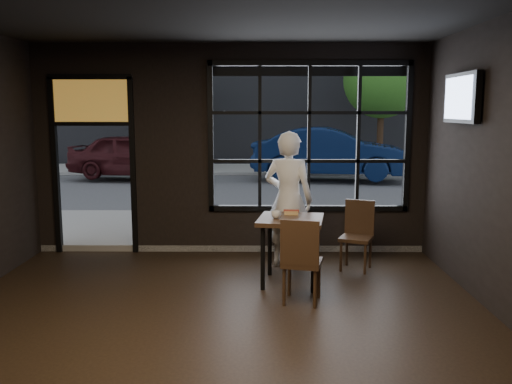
{
  "coord_description": "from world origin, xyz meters",
  "views": [
    {
      "loc": [
        0.44,
        -4.77,
        2.21
      ],
      "look_at": [
        0.4,
        2.2,
        1.15
      ],
      "focal_mm": 38.0,
      "sensor_mm": 36.0,
      "label": 1
    }
  ],
  "objects_px": {
    "chair_near": "(302,260)",
    "cafe_table": "(290,251)",
    "man": "(288,200)",
    "navy_car": "(330,153)"
  },
  "relations": [
    {
      "from": "cafe_table",
      "to": "man",
      "type": "bearing_deg",
      "value": 98.31
    },
    {
      "from": "man",
      "to": "navy_car",
      "type": "bearing_deg",
      "value": -80.51
    },
    {
      "from": "chair_near",
      "to": "man",
      "type": "height_order",
      "value": "man"
    },
    {
      "from": "man",
      "to": "navy_car",
      "type": "relative_size",
      "value": 0.4
    },
    {
      "from": "chair_near",
      "to": "man",
      "type": "xyz_separation_m",
      "value": [
        -0.08,
        1.45,
        0.46
      ]
    },
    {
      "from": "cafe_table",
      "to": "chair_near",
      "type": "relative_size",
      "value": 0.86
    },
    {
      "from": "cafe_table",
      "to": "man",
      "type": "distance_m",
      "value": 0.94
    },
    {
      "from": "cafe_table",
      "to": "chair_near",
      "type": "xyz_separation_m",
      "value": [
        0.09,
        -0.67,
        0.07
      ]
    },
    {
      "from": "chair_near",
      "to": "navy_car",
      "type": "relative_size",
      "value": 0.21
    },
    {
      "from": "chair_near",
      "to": "cafe_table",
      "type": "bearing_deg",
      "value": -69.05
    }
  ]
}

